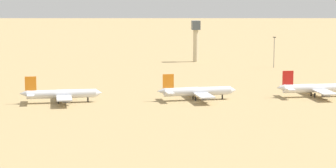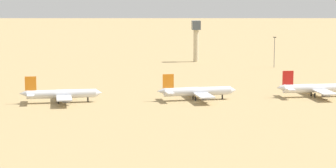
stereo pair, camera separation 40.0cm
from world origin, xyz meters
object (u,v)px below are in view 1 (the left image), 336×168
(parked_jet_red_4, at_px, (315,88))
(control_tower, at_px, (196,37))
(parked_jet_orange_2, at_px, (61,94))
(light_pole_mid, at_px, (274,50))
(parked_jet_orange_3, at_px, (197,91))

(parked_jet_red_4, distance_m, control_tower, 144.95)
(parked_jet_orange_2, xyz_separation_m, light_pole_mid, (120.81, 105.65, 6.65))
(parked_jet_orange_2, relative_size, parked_jet_red_4, 0.96)
(parked_jet_red_4, xyz_separation_m, light_pole_mid, (11.88, 104.65, 6.51))
(parked_jet_orange_2, height_order, light_pole_mid, light_pole_mid)
(control_tower, height_order, light_pole_mid, control_tower)
(parked_jet_orange_2, height_order, control_tower, control_tower)
(control_tower, bearing_deg, parked_jet_orange_2, -119.44)
(parked_jet_orange_3, bearing_deg, light_pole_mid, 54.59)
(parked_jet_red_4, distance_m, light_pole_mid, 105.52)
(parked_jet_orange_2, bearing_deg, control_tower, 58.07)
(parked_jet_red_4, relative_size, light_pole_mid, 1.94)
(parked_jet_orange_2, distance_m, parked_jet_red_4, 108.93)
(parked_jet_orange_3, xyz_separation_m, light_pole_mid, (64.29, 106.36, 6.60))
(control_tower, bearing_deg, light_pole_mid, -42.54)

